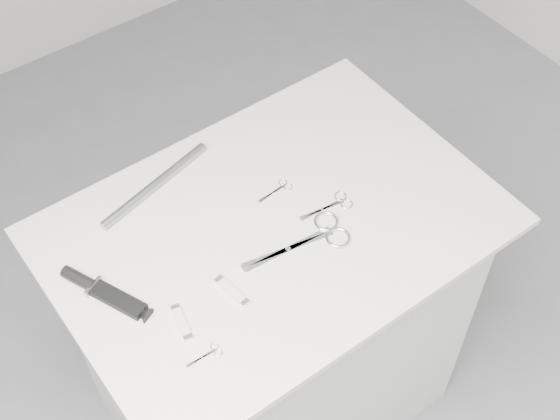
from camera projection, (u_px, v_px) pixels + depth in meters
ground at (276, 403)px, 2.48m from camera, size 4.00×4.00×0.01m
plinth at (275, 330)px, 2.13m from camera, size 0.90×0.60×0.90m
display_board at (274, 227)px, 1.78m from camera, size 1.00×0.70×0.02m
large_shears at (317, 237)px, 1.74m from camera, size 0.26×0.11×0.01m
embroidery_scissors_a at (335, 204)px, 1.80m from camera, size 0.13×0.06×0.00m
embroidery_scissors_b at (279, 189)px, 1.83m from camera, size 0.09×0.04×0.00m
tiny_scissors at (208, 354)px, 1.56m from camera, size 0.08×0.03×0.00m
sheathed_knife at (100, 290)px, 1.65m from camera, size 0.11×0.20×0.03m
pocket_knife_a at (232, 291)px, 1.65m from camera, size 0.03×0.09×0.01m
pocket_knife_b at (182, 323)px, 1.60m from camera, size 0.04×0.09×0.01m
metal_rail at (155, 185)px, 1.83m from camera, size 0.32×0.10×0.02m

